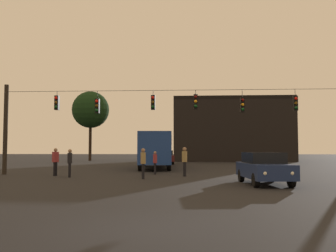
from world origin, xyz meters
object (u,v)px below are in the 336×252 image
Objects in this scene: pedestrian_crossing_center at (143,162)px; tree_left_silhouette at (91,110)px; pedestrian_trailing at (70,161)px; pedestrian_near_bus at (185,160)px; city_bus at (155,147)px; pedestrian_crossing_right at (155,162)px; pedestrian_crossing_left at (55,160)px; car_far_left at (165,157)px; car_near_right at (264,168)px.

tree_left_silhouette is (-11.41, 30.83, 6.27)m from pedestrian_crossing_center.
pedestrian_crossing_center reaches higher than pedestrian_trailing.
pedestrian_crossing_center is 3.13m from pedestrian_near_bus.
pedestrian_crossing_right is at bearing -84.96° from city_bus.
city_bus is 6.43× the size of pedestrian_crossing_left.
car_far_left is at bearing 76.86° from pedestrian_trailing.
pedestrian_crossing_right is 0.85× the size of pedestrian_near_bus.
car_far_left is at bearing -43.16° from tree_left_silhouette.
tree_left_silhouette is at bearing 115.54° from pedestrian_near_bus.
pedestrian_crossing_center is at bearing 156.60° from car_near_right.
pedestrian_near_bus is at bearing -74.28° from city_bus.
pedestrian_trailing is (-6.84, -1.07, -0.08)m from pedestrian_near_bus.
pedestrian_trailing is (-4.16, -10.56, -0.92)m from city_bus.
car_far_left is 0.45× the size of tree_left_silhouette.
pedestrian_crossing_right is at bearing 84.96° from pedestrian_crossing_center.
pedestrian_near_bus reaches higher than pedestrian_crossing_right.
car_near_right is 0.45× the size of tree_left_silhouette.
city_bus is 9.90m from pedestrian_near_bus.
pedestrian_trailing is at bearing -40.24° from pedestrian_crossing_left.
tree_left_silhouette is (-11.35, 10.64, 6.45)m from car_far_left.
car_far_left is 2.94× the size of pedestrian_crossing_right.
pedestrian_near_bus is (2.67, -9.49, -0.84)m from city_bus.
tree_left_silhouette is (-11.74, 27.10, 6.40)m from pedestrian_crossing_right.
car_near_right is at bearing -47.66° from pedestrian_crossing_right.
city_bus is 6.50× the size of pedestrian_crossing_center.
pedestrian_trailing reaches higher than car_near_right.
car_near_right is 12.88m from pedestrian_crossing_left.
pedestrian_crossing_left reaches higher than car_near_right.
car_near_right is 11.31m from pedestrian_trailing.
tree_left_silhouette reaches higher than car_near_right.
pedestrian_crossing_left is at bearing -119.81° from city_bus.
pedestrian_near_bus is at bearing 128.80° from car_near_right.
tree_left_silhouette is (-6.88, 29.78, 6.30)m from pedestrian_trailing.
city_bus is 7.32× the size of pedestrian_crossing_right.
pedestrian_near_bus is (-3.84, 4.78, 0.23)m from car_near_right.
car_near_right is 2.59× the size of pedestrian_crossing_center.
pedestrian_crossing_right is (0.33, 3.73, -0.12)m from pedestrian_crossing_center.
pedestrian_crossing_left is at bearing -107.63° from car_far_left.
pedestrian_near_bus is (1.98, -1.60, 0.17)m from pedestrian_crossing_right.
car_far_left is 2.68× the size of pedestrian_trailing.
tree_left_silhouette is at bearing 101.06° from pedestrian_crossing_left.
pedestrian_crossing_center is at bearing -137.36° from pedestrian_near_bus.
city_bus is at bearing 91.81° from pedestrian_crossing_center.
car_far_left is 2.61× the size of pedestrian_crossing_center.
pedestrian_crossing_left is 1.04× the size of pedestrian_trailing.
tree_left_silhouette reaches higher than pedestrian_crossing_left.
pedestrian_crossing_center is at bearing -89.82° from car_far_left.
pedestrian_crossing_right is (0.70, -7.89, -1.01)m from city_bus.
pedestrian_trailing is (-4.53, 1.05, -0.03)m from pedestrian_crossing_center.
tree_left_silhouette is (-5.61, 28.70, 6.26)m from pedestrian_crossing_left.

